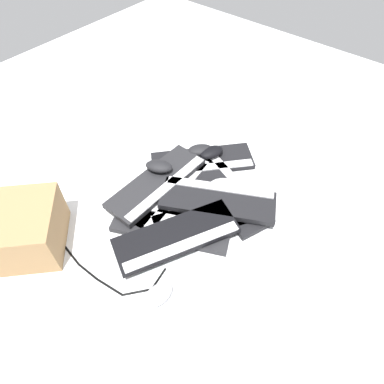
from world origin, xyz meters
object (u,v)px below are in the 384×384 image
at_px(mouse_0, 212,152).
at_px(mouse_2, 223,185).
at_px(keyboard_3, 202,161).
at_px(mouse_1, 159,166).
at_px(keyboard_4, 168,189).
at_px(keyboard_7, 177,236).
at_px(keyboard_1, 209,218).
at_px(keyboard_2, 227,191).
at_px(mouse_3, 200,150).
at_px(mouse_4, 158,295).
at_px(keyboard_6, 218,200).
at_px(cardboard_box, 28,229).
at_px(keyboard_5, 158,182).
at_px(keyboard_0, 172,225).

relative_size(mouse_0, mouse_2, 1.00).
xyz_separation_m(keyboard_3, mouse_1, (0.19, -0.08, 0.07)).
distance_m(keyboard_4, keyboard_7, 0.25).
relative_size(keyboard_1, keyboard_2, 0.98).
bearing_deg(mouse_3, mouse_4, -112.03).
xyz_separation_m(keyboard_6, mouse_3, (-0.17, -0.23, 0.01)).
xyz_separation_m(mouse_0, cardboard_box, (0.74, -0.23, 0.04)).
bearing_deg(keyboard_6, keyboard_4, -73.08).
height_order(keyboard_1, cardboard_box, cardboard_box).
distance_m(keyboard_5, keyboard_7, 0.27).
height_order(keyboard_5, cardboard_box, cardboard_box).
bearing_deg(mouse_2, keyboard_3, -67.62).
height_order(keyboard_7, mouse_2, mouse_2).
height_order(keyboard_3, mouse_1, mouse_1).
distance_m(keyboard_2, mouse_3, 0.24).
xyz_separation_m(keyboard_1, cardboard_box, (0.48, -0.42, 0.08)).
distance_m(keyboard_7, mouse_3, 0.45).
bearing_deg(keyboard_3, keyboard_2, 68.36).
distance_m(keyboard_0, keyboard_5, 0.20).
distance_m(keyboard_1, keyboard_7, 0.16).
height_order(keyboard_4, keyboard_7, keyboard_7).
relative_size(keyboard_5, mouse_0, 4.01).
xyz_separation_m(keyboard_1, keyboard_6, (-0.07, -0.02, 0.03)).
relative_size(keyboard_3, mouse_4, 3.90).
relative_size(keyboard_4, cardboard_box, 1.79).
bearing_deg(keyboard_5, keyboard_6, 108.61).
bearing_deg(mouse_3, mouse_1, -151.96).
bearing_deg(keyboard_0, mouse_1, -126.83).
xyz_separation_m(keyboard_3, keyboard_4, (0.22, -0.01, 0.00)).
height_order(keyboard_0, mouse_3, mouse_3).
bearing_deg(keyboard_4, mouse_2, 126.96).
bearing_deg(mouse_1, keyboard_5, -81.98).
bearing_deg(keyboard_3, keyboard_0, 20.06).
distance_m(keyboard_0, keyboard_7, 0.08).
distance_m(keyboard_0, mouse_3, 0.39).
bearing_deg(mouse_0, cardboard_box, 3.28).
relative_size(keyboard_1, cardboard_box, 1.79).
bearing_deg(mouse_4, keyboard_0, -140.34).
bearing_deg(mouse_1, mouse_4, -75.14).
bearing_deg(keyboard_1, keyboard_7, -10.22).
bearing_deg(mouse_0, keyboard_2, 76.01).
xyz_separation_m(keyboard_3, mouse_3, (-0.02, -0.03, 0.04)).
height_order(keyboard_6, mouse_4, keyboard_6).
bearing_deg(keyboard_5, mouse_2, 125.37).
xyz_separation_m(keyboard_4, mouse_1, (-0.03, -0.07, 0.07)).
relative_size(keyboard_6, mouse_4, 4.17).
distance_m(keyboard_0, mouse_2, 0.26).
height_order(keyboard_3, mouse_3, mouse_3).
height_order(keyboard_6, mouse_1, mouse_1).
bearing_deg(keyboard_6, keyboard_2, -171.98).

